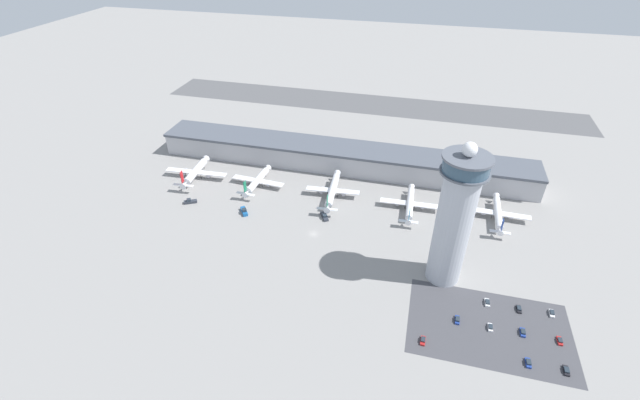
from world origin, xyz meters
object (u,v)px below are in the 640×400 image
(car_yellow_taxi, at_px, (552,313))
(car_black_suv, at_px, (566,371))
(service_truck_baggage, at_px, (244,211))
(car_white_wagon, at_px, (560,341))
(service_truck_fuel, at_px, (190,202))
(car_blue_compact, at_px, (490,327))
(airplane_gate_bravo, at_px, (257,181))
(service_truck_catering, at_px, (324,216))
(control_tower, at_px, (454,218))
(car_maroon_suv, at_px, (528,363))
(car_silver_sedan, at_px, (487,303))
(car_red_hatchback, at_px, (519,309))
(airplane_gate_delta, at_px, (410,204))
(airplane_gate_charlie, at_px, (332,190))
(car_grey_coupe, at_px, (457,320))
(car_navy_sedan, at_px, (423,340))
(airplane_gate_echo, at_px, (498,213))
(car_green_van, at_px, (523,332))
(airplane_gate_alpha, at_px, (195,172))

(car_yellow_taxi, bearing_deg, car_black_suv, -89.54)
(service_truck_baggage, height_order, car_white_wagon, service_truck_baggage)
(service_truck_fuel, bearing_deg, car_blue_compact, -17.35)
(airplane_gate_bravo, xyz_separation_m, service_truck_fuel, (-31.08, -26.16, -3.05))
(airplane_gate_bravo, bearing_deg, service_truck_catering, -23.98)
(control_tower, xyz_separation_m, car_maroon_suv, (31.97, -39.05, -32.54))
(car_maroon_suv, bearing_deg, car_silver_sedan, 115.51)
(control_tower, distance_m, car_white_wagon, 61.35)
(car_maroon_suv, relative_size, car_red_hatchback, 0.99)
(airplane_gate_delta, relative_size, car_black_suv, 8.32)
(service_truck_catering, distance_m, car_blue_compact, 99.28)
(airplane_gate_delta, relative_size, service_truck_baggage, 4.60)
(car_maroon_suv, distance_m, car_silver_sedan, 29.81)
(airplane_gate_charlie, xyz_separation_m, service_truck_catering, (0.32, -20.68, -3.71))
(service_truck_baggage, distance_m, car_grey_coupe, 123.37)
(service_truck_catering, relative_size, car_navy_sedan, 1.85)
(airplane_gate_echo, xyz_separation_m, car_navy_sedan, (-34.21, -90.38, -3.41))
(service_truck_catering, height_order, service_truck_fuel, service_truck_fuel)
(car_maroon_suv, distance_m, car_red_hatchback, 26.52)
(car_yellow_taxi, bearing_deg, car_white_wagon, -87.89)
(car_black_suv, distance_m, car_yellow_taxi, 27.34)
(car_grey_coupe, height_order, car_navy_sedan, car_navy_sedan)
(airplane_gate_bravo, bearing_deg, service_truck_baggage, -84.61)
(car_black_suv, xyz_separation_m, car_green_van, (-13.18, 14.07, 0.07))
(service_truck_baggage, bearing_deg, car_blue_compact, -21.08)
(service_truck_baggage, xyz_separation_m, car_navy_sedan, (100.57, -61.87, -0.49))
(service_truck_baggage, bearing_deg, car_silver_sedan, -15.66)
(car_black_suv, xyz_separation_m, car_yellow_taxi, (-0.22, 27.34, 0.04))
(service_truck_catering, relative_size, car_yellow_taxi, 1.84)
(airplane_gate_bravo, height_order, car_navy_sedan, airplane_gate_bravo)
(airplane_gate_charlie, xyz_separation_m, car_green_van, (94.99, -75.48, -3.97))
(airplane_gate_bravo, xyz_separation_m, car_maroon_suv, (141.49, -89.70, -3.37))
(service_truck_catering, distance_m, car_green_van, 109.39)
(service_truck_catering, distance_m, car_silver_sedan, 92.17)
(car_grey_coupe, bearing_deg, airplane_gate_charlie, 132.80)
(service_truck_catering, xyz_separation_m, car_grey_coupe, (69.57, -54.79, -0.28))
(control_tower, xyz_separation_m, service_truck_catering, (-62.89, 29.90, -32.28))
(airplane_gate_bravo, bearing_deg, car_white_wagon, -26.21)
(car_red_hatchback, bearing_deg, car_grey_coupe, -153.81)
(airplane_gate_alpha, height_order, car_silver_sedan, airplane_gate_alpha)
(airplane_gate_bravo, xyz_separation_m, car_white_wagon, (154.79, -76.19, -3.45))
(car_blue_compact, height_order, car_maroon_suv, car_maroon_suv)
(airplane_gate_delta, relative_size, car_white_wagon, 8.63)
(car_silver_sedan, bearing_deg, airplane_gate_bravo, 153.98)
(service_truck_fuel, height_order, car_maroon_suv, service_truck_fuel)
(car_white_wagon, bearing_deg, car_blue_compact, 179.97)
(car_black_suv, relative_size, car_green_van, 0.98)
(car_white_wagon, bearing_deg, airplane_gate_alpha, 158.92)
(service_truck_fuel, xyz_separation_m, car_blue_compact, (160.08, -50.02, -0.36))
(airplane_gate_charlie, height_order, car_blue_compact, airplane_gate_charlie)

